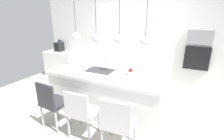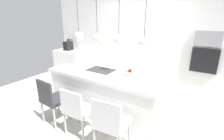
{
  "view_description": "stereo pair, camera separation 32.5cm",
  "coord_description": "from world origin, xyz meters",
  "px_view_note": "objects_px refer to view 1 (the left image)",
  "views": [
    {
      "loc": [
        1.47,
        -2.77,
        1.98
      ],
      "look_at": [
        0.1,
        0.0,
        0.94
      ],
      "focal_mm": 26.32,
      "sensor_mm": 36.0,
      "label": 1
    },
    {
      "loc": [
        1.75,
        -2.61,
        1.98
      ],
      "look_at": [
        0.1,
        0.0,
        0.94
      ],
      "focal_mm": 26.32,
      "sensor_mm": 36.0,
      "label": 2
    }
  ],
  "objects_px": {
    "fruit_bowl": "(133,73)",
    "chair_middle": "(81,111)",
    "oven": "(197,58)",
    "coffee_machine": "(59,46)",
    "chair_near": "(52,101)",
    "chair_far": "(118,122)",
    "microwave": "(200,37)"
  },
  "relations": [
    {
      "from": "microwave",
      "to": "chair_far",
      "type": "relative_size",
      "value": 0.6
    },
    {
      "from": "oven",
      "to": "microwave",
      "type": "bearing_deg",
      "value": 0.0
    },
    {
      "from": "microwave",
      "to": "chair_far",
      "type": "distance_m",
      "value": 2.84
    },
    {
      "from": "chair_far",
      "to": "coffee_machine",
      "type": "bearing_deg",
      "value": 144.84
    },
    {
      "from": "chair_middle",
      "to": "microwave",
      "type": "bearing_deg",
      "value": 57.1
    },
    {
      "from": "microwave",
      "to": "oven",
      "type": "bearing_deg",
      "value": 0.0
    },
    {
      "from": "fruit_bowl",
      "to": "chair_near",
      "type": "height_order",
      "value": "fruit_bowl"
    },
    {
      "from": "fruit_bowl",
      "to": "coffee_machine",
      "type": "height_order",
      "value": "coffee_machine"
    },
    {
      "from": "microwave",
      "to": "oven",
      "type": "xyz_separation_m",
      "value": [
        0.0,
        0.0,
        -0.5
      ]
    },
    {
      "from": "oven",
      "to": "chair_near",
      "type": "xyz_separation_m",
      "value": [
        -2.24,
        -2.49,
        -0.48
      ]
    },
    {
      "from": "fruit_bowl",
      "to": "coffee_machine",
      "type": "distance_m",
      "value": 3.23
    },
    {
      "from": "fruit_bowl",
      "to": "chair_middle",
      "type": "bearing_deg",
      "value": -118.46
    },
    {
      "from": "fruit_bowl",
      "to": "chair_far",
      "type": "distance_m",
      "value": 1.08
    },
    {
      "from": "fruit_bowl",
      "to": "chair_middle",
      "type": "relative_size",
      "value": 0.36
    },
    {
      "from": "microwave",
      "to": "coffee_machine",
      "type": "bearing_deg",
      "value": -175.82
    },
    {
      "from": "coffee_machine",
      "to": "chair_middle",
      "type": "xyz_separation_m",
      "value": [
        2.46,
        -2.19,
        -0.5
      ]
    },
    {
      "from": "coffee_machine",
      "to": "chair_middle",
      "type": "bearing_deg",
      "value": -41.68
    },
    {
      "from": "microwave",
      "to": "chair_near",
      "type": "xyz_separation_m",
      "value": [
        -2.24,
        -2.49,
        -0.98
      ]
    },
    {
      "from": "chair_middle",
      "to": "fruit_bowl",
      "type": "bearing_deg",
      "value": 61.54
    },
    {
      "from": "chair_middle",
      "to": "chair_far",
      "type": "height_order",
      "value": "chair_far"
    },
    {
      "from": "fruit_bowl",
      "to": "chair_near",
      "type": "xyz_separation_m",
      "value": [
        -1.16,
        -0.98,
        -0.41
      ]
    },
    {
      "from": "microwave",
      "to": "chair_middle",
      "type": "xyz_separation_m",
      "value": [
        -1.61,
        -2.49,
        -0.99
      ]
    },
    {
      "from": "fruit_bowl",
      "to": "oven",
      "type": "distance_m",
      "value": 1.85
    },
    {
      "from": "chair_far",
      "to": "chair_near",
      "type": "bearing_deg",
      "value": 179.77
    },
    {
      "from": "coffee_machine",
      "to": "oven",
      "type": "distance_m",
      "value": 4.08
    },
    {
      "from": "coffee_machine",
      "to": "chair_far",
      "type": "height_order",
      "value": "coffee_machine"
    },
    {
      "from": "chair_near",
      "to": "chair_middle",
      "type": "height_order",
      "value": "chair_near"
    },
    {
      "from": "coffee_machine",
      "to": "chair_near",
      "type": "xyz_separation_m",
      "value": [
        1.83,
        -2.19,
        -0.48
      ]
    },
    {
      "from": "oven",
      "to": "chair_far",
      "type": "height_order",
      "value": "oven"
    },
    {
      "from": "fruit_bowl",
      "to": "oven",
      "type": "bearing_deg",
      "value": 54.43
    },
    {
      "from": "fruit_bowl",
      "to": "chair_far",
      "type": "relative_size",
      "value": 0.34
    },
    {
      "from": "fruit_bowl",
      "to": "microwave",
      "type": "bearing_deg",
      "value": 54.43
    }
  ]
}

